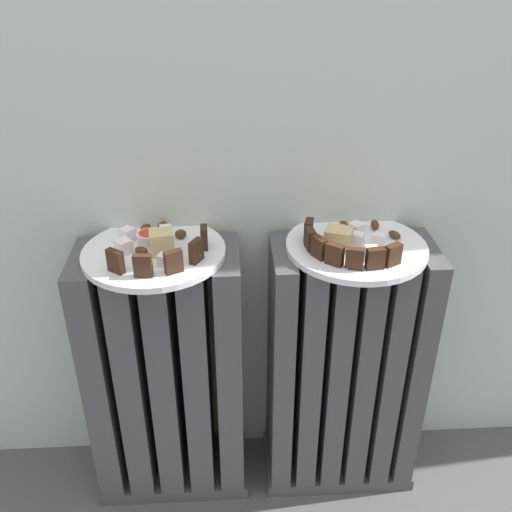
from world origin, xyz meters
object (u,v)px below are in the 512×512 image
at_px(radiator_left, 167,378).
at_px(radiator_right, 344,371).
at_px(plate_right, 356,247).
at_px(fork, 356,257).
at_px(jam_bowl_right, 338,232).
at_px(plate_left, 154,252).
at_px(jam_bowl_left, 149,237).

relative_size(radiator_left, radiator_right, 1.00).
height_order(plate_right, fork, fork).
bearing_deg(radiator_left, jam_bowl_right, 5.03).
relative_size(radiator_right, plate_right, 2.23).
xyz_separation_m(plate_left, plate_right, (0.38, 0.00, 0.00)).
bearing_deg(fork, plate_left, 171.95).
bearing_deg(jam_bowl_left, fork, -11.63).
xyz_separation_m(radiator_right, jam_bowl_right, (-0.03, 0.03, 0.32)).
xyz_separation_m(radiator_right, fork, (-0.01, -0.05, 0.31)).
xyz_separation_m(plate_left, jam_bowl_left, (-0.01, 0.03, 0.02)).
bearing_deg(plate_right, fork, -103.00).
bearing_deg(jam_bowl_right, plate_right, -45.06).
bearing_deg(plate_right, radiator_left, 180.00).
bearing_deg(plate_right, plate_left, 180.00).
xyz_separation_m(radiator_left, fork, (0.37, -0.05, 0.31)).
xyz_separation_m(plate_right, jam_bowl_left, (-0.39, 0.03, 0.02)).
bearing_deg(plate_left, radiator_right, -0.00).
xyz_separation_m(plate_left, fork, (0.37, -0.05, 0.01)).
xyz_separation_m(plate_left, jam_bowl_right, (0.35, 0.03, 0.02)).
height_order(radiator_left, jam_bowl_right, jam_bowl_right).
relative_size(radiator_left, fork, 7.19).
distance_m(jam_bowl_left, jam_bowl_right, 0.36).
height_order(radiator_right, plate_right, plate_right).
height_order(radiator_left, plate_left, plate_left).
relative_size(plate_left, jam_bowl_left, 5.89).
distance_m(jam_bowl_right, fork, 0.09).
bearing_deg(radiator_left, radiator_right, -0.00).
bearing_deg(radiator_right, plate_left, 180.00).
xyz_separation_m(radiator_right, plate_left, (-0.38, 0.00, 0.31)).
relative_size(plate_right, fork, 3.22).
relative_size(jam_bowl_left, fork, 0.55).
height_order(radiator_right, jam_bowl_right, jam_bowl_right).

